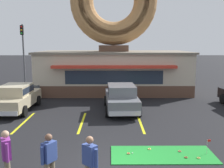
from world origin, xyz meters
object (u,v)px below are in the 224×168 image
(car_grey, at_px, (121,97))
(pedestrian_beanie_man, at_px, (90,161))
(pedestrian_blue_sweater_man, at_px, (7,155))
(putting_flag_pin, at_px, (208,143))
(golf_ball, at_px, (132,153))
(pedestrian_hooded_kid, at_px, (49,158))
(car_champagne, at_px, (16,97))
(traffic_light_pole, at_px, (23,47))
(trash_bin, at_px, (36,92))

(car_grey, bearing_deg, pedestrian_beanie_man, -97.98)
(car_grey, distance_m, pedestrian_blue_sweater_man, 9.04)
(putting_flag_pin, height_order, car_grey, car_grey)
(golf_ball, bearing_deg, pedestrian_hooded_kid, -139.37)
(pedestrian_blue_sweater_man, height_order, pedestrian_beanie_man, pedestrian_blue_sweater_man)
(pedestrian_blue_sweater_man, distance_m, pedestrian_hooded_kid, 1.25)
(pedestrian_blue_sweater_man, bearing_deg, putting_flag_pin, 17.18)
(car_champagne, bearing_deg, car_grey, -0.42)
(car_grey, height_order, traffic_light_pole, traffic_light_pole)
(car_grey, height_order, pedestrian_beanie_man, car_grey)
(traffic_light_pole, bearing_deg, pedestrian_blue_sweater_man, -73.56)
(car_grey, bearing_deg, car_champagne, 179.58)
(pedestrian_hooded_kid, bearing_deg, car_champagne, 114.86)
(car_grey, bearing_deg, trash_bin, 150.26)
(car_grey, bearing_deg, pedestrian_blue_sweater_man, -113.56)
(putting_flag_pin, relative_size, trash_bin, 0.56)
(car_champagne, bearing_deg, putting_flag_pin, -34.44)
(pedestrian_blue_sweater_man, relative_size, traffic_light_pole, 0.28)
(trash_bin, height_order, traffic_light_pole, traffic_light_pole)
(pedestrian_hooded_kid, distance_m, traffic_light_pole, 19.70)
(golf_ball, xyz_separation_m, car_champagne, (-6.44, 6.29, 0.82))
(golf_ball, relative_size, pedestrian_beanie_man, 0.03)
(putting_flag_pin, bearing_deg, car_grey, 114.97)
(car_champagne, distance_m, traffic_light_pole, 10.63)
(pedestrian_beanie_man, distance_m, trash_bin, 13.08)
(golf_ball, distance_m, trash_bin, 11.56)
(putting_flag_pin, relative_size, car_grey, 0.12)
(car_grey, xyz_separation_m, pedestrian_blue_sweater_man, (-3.61, -8.29, 0.02))
(putting_flag_pin, height_order, pedestrian_hooded_kid, pedestrian_hooded_kid)
(pedestrian_beanie_man, bearing_deg, traffic_light_pole, 112.71)
(golf_ball, xyz_separation_m, putting_flag_pin, (2.76, -0.02, 0.39))
(pedestrian_hooded_kid, bearing_deg, trash_bin, 107.37)
(pedestrian_beanie_man, height_order, traffic_light_pole, traffic_light_pole)
(golf_ball, xyz_separation_m, car_grey, (-0.15, 6.24, 0.82))
(golf_ball, height_order, trash_bin, trash_bin)
(putting_flag_pin, relative_size, pedestrian_beanie_man, 0.35)
(golf_ball, distance_m, pedestrian_blue_sweater_man, 4.37)
(traffic_light_pole, bearing_deg, putting_flag_pin, -53.68)
(putting_flag_pin, distance_m, car_champagne, 11.17)
(trash_bin, bearing_deg, car_champagne, -93.29)
(putting_flag_pin, relative_size, pedestrian_hooded_kid, 0.35)
(car_grey, bearing_deg, traffic_light_pole, 132.15)
(trash_bin, bearing_deg, car_grey, -29.74)
(car_grey, xyz_separation_m, trash_bin, (-6.09, 3.48, -0.37))
(golf_ball, height_order, car_grey, car_grey)
(golf_ball, relative_size, traffic_light_pole, 0.01)
(trash_bin, bearing_deg, golf_ball, -57.29)
(car_champagne, bearing_deg, golf_ball, -44.32)
(golf_ball, xyz_separation_m, pedestrian_blue_sweater_man, (-3.77, -2.04, 0.84))
(pedestrian_blue_sweater_man, xyz_separation_m, pedestrian_hooded_kid, (1.24, -0.12, -0.03))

